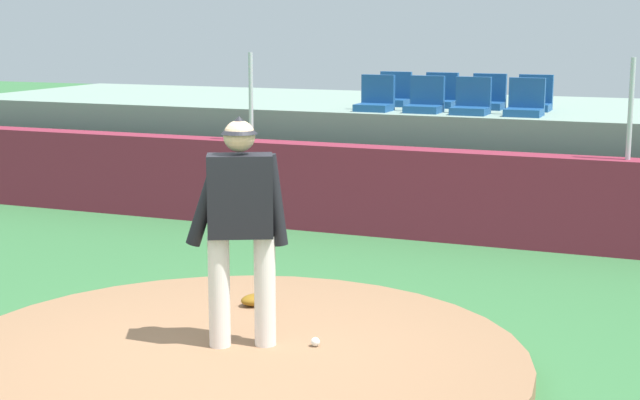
{
  "coord_description": "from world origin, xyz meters",
  "views": [
    {
      "loc": [
        3.34,
        -6.39,
        2.74
      ],
      "look_at": [
        0.0,
        1.86,
        1.09
      ],
      "focal_mm": 53.95,
      "sensor_mm": 36.0,
      "label": 1
    }
  ],
  "objects": [
    {
      "name": "pitcher",
      "position": [
        0.0,
        0.2,
        1.25
      ],
      "size": [
        0.77,
        0.48,
        1.84
      ],
      "rotation": [
        0.0,
        0.0,
        0.46
      ],
      "color": "silver",
      "rests_on": "pitchers_mound"
    },
    {
      "name": "pitchers_mound",
      "position": [
        0.0,
        0.0,
        0.09
      ],
      "size": [
        4.68,
        4.68,
        0.19
      ],
      "primitive_type": "cylinder",
      "color": "#906748",
      "rests_on": "ground_plane"
    },
    {
      "name": "brick_barrier",
      "position": [
        0.0,
        5.31,
        0.57
      ],
      "size": [
        17.06,
        0.4,
        1.15
      ],
      "primitive_type": "cube",
      "color": "maroon",
      "rests_on": "ground_plane"
    },
    {
      "name": "stadium_chair_7",
      "position": [
        1.03,
        7.41,
        1.66
      ],
      "size": [
        0.48,
        0.44,
        0.5
      ],
      "rotation": [
        0.0,
        0.0,
        3.14
      ],
      "color": "#1C4D8A",
      "rests_on": "bleacher_platform"
    },
    {
      "name": "bleacher_platform",
      "position": [
        0.0,
        8.11,
        0.75
      ],
      "size": [
        16.51,
        4.2,
        1.5
      ],
      "primitive_type": "cube",
      "color": "gray",
      "rests_on": "ground_plane"
    },
    {
      "name": "ground_plane",
      "position": [
        0.0,
        0.0,
        0.0
      ],
      "size": [
        60.0,
        60.0,
        0.0
      ],
      "primitive_type": "plane",
      "color": "#356E3B"
    },
    {
      "name": "stadium_chair_2",
      "position": [
        0.34,
        6.51,
        1.66
      ],
      "size": [
        0.48,
        0.44,
        0.5
      ],
      "rotation": [
        0.0,
        0.0,
        3.14
      ],
      "color": "#1C4D8A",
      "rests_on": "bleacher_platform"
    },
    {
      "name": "stadium_chair_0",
      "position": [
        -1.04,
        6.51,
        1.66
      ],
      "size": [
        0.48,
        0.44,
        0.5
      ],
      "rotation": [
        0.0,
        0.0,
        3.14
      ],
      "color": "#1C4D8A",
      "rests_on": "bleacher_platform"
    },
    {
      "name": "fence_post_left",
      "position": [
        -2.41,
        5.31,
        1.74
      ],
      "size": [
        0.06,
        0.06,
        1.19
      ],
      "primitive_type": "cylinder",
      "color": "silver",
      "rests_on": "brick_barrier"
    },
    {
      "name": "fielding_glove",
      "position": [
        -0.37,
        1.23,
        0.24
      ],
      "size": [
        0.35,
        0.36,
        0.11
      ],
      "primitive_type": "ellipsoid",
      "rotation": [
        0.0,
        0.0,
        3.99
      ],
      "color": "brown",
      "rests_on": "pitchers_mound"
    },
    {
      "name": "baseball",
      "position": [
        0.55,
        0.39,
        0.22
      ],
      "size": [
        0.07,
        0.07,
        0.07
      ],
      "primitive_type": "sphere",
      "color": "white",
      "rests_on": "pitchers_mound"
    },
    {
      "name": "stadium_chair_1",
      "position": [
        -0.32,
        6.55,
        1.66
      ],
      "size": [
        0.48,
        0.44,
        0.5
      ],
      "rotation": [
        0.0,
        0.0,
        3.14
      ],
      "color": "#1C4D8A",
      "rests_on": "bleacher_platform"
    },
    {
      "name": "stadium_chair_6",
      "position": [
        0.36,
        7.42,
        1.66
      ],
      "size": [
        0.48,
        0.44,
        0.5
      ],
      "rotation": [
        0.0,
        0.0,
        3.14
      ],
      "color": "#1C4D8A",
      "rests_on": "bleacher_platform"
    },
    {
      "name": "stadium_chair_5",
      "position": [
        -0.35,
        7.45,
        1.66
      ],
      "size": [
        0.48,
        0.44,
        0.5
      ],
      "rotation": [
        0.0,
        0.0,
        3.14
      ],
      "color": "#1C4D8A",
      "rests_on": "bleacher_platform"
    },
    {
      "name": "stadium_chair_4",
      "position": [
        -1.07,
        7.45,
        1.66
      ],
      "size": [
        0.48,
        0.44,
        0.5
      ],
      "rotation": [
        0.0,
        0.0,
        3.14
      ],
      "color": "#1C4D8A",
      "rests_on": "bleacher_platform"
    },
    {
      "name": "stadium_chair_3",
      "position": [
        1.06,
        6.56,
        1.66
      ],
      "size": [
        0.48,
        0.44,
        0.5
      ],
      "rotation": [
        0.0,
        0.0,
        3.14
      ],
      "color": "#1C4D8A",
      "rests_on": "bleacher_platform"
    },
    {
      "name": "fence_post_right",
      "position": [
        2.5,
        5.31,
        1.74
      ],
      "size": [
        0.06,
        0.06,
        1.19
      ],
      "primitive_type": "cylinder",
      "color": "silver",
      "rests_on": "brick_barrier"
    }
  ]
}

